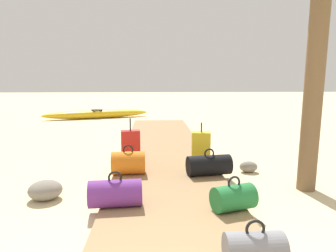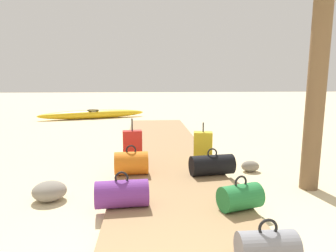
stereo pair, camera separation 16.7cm
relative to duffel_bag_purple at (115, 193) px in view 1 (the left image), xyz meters
name	(u,v)px [view 1 (the left image)]	position (x,y,z in m)	size (l,w,h in m)	color
ground_plane	(166,170)	(0.68, 1.74, -0.24)	(60.00, 60.00, 0.00)	beige
boardwalk	(164,154)	(0.68, 2.74, -0.20)	(1.72, 9.99, 0.08)	#9E7A51
duffel_bag_purple	(115,193)	(0.00, 0.00, 0.00)	(0.65, 0.37, 0.43)	#6B2D84
duffel_bag_grey	(254,249)	(1.27, -1.26, -0.02)	(0.48, 0.29, 0.39)	slate
suitcase_yellow	(201,148)	(1.31, 1.86, 0.12)	(0.36, 0.26, 0.74)	gold
suitcase_red	(131,147)	(0.06, 1.89, 0.14)	(0.35, 0.21, 0.82)	red
duffel_bag_black	(209,165)	(1.33, 1.17, 0.00)	(0.72, 0.42, 0.43)	black
duffel_bag_orange	(128,163)	(0.06, 1.29, 0.02)	(0.54, 0.39, 0.47)	orange
duffel_bag_green	(234,198)	(1.37, -0.17, -0.01)	(0.55, 0.43, 0.41)	#237538
kayak	(97,114)	(-1.77, 9.01, -0.07)	(4.10, 1.80, 0.35)	gold
rock_left_near	(45,190)	(-0.98, 0.47, -0.12)	(0.42, 0.44, 0.26)	gray
rock_right_mid	(248,167)	(2.08, 1.55, -0.15)	(0.30, 0.22, 0.19)	gray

